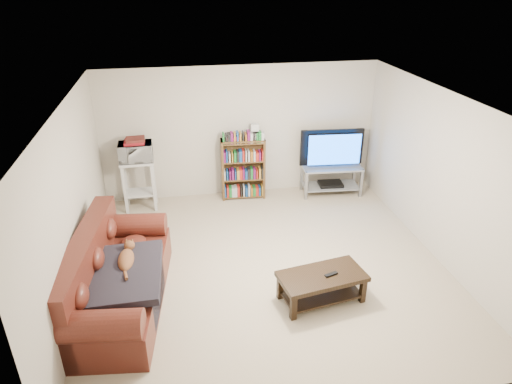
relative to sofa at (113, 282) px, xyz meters
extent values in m
plane|color=#C5B192|center=(2.08, 0.48, -0.34)|extent=(5.00, 5.00, 0.00)
plane|color=white|center=(2.08, 0.48, 2.06)|extent=(5.00, 5.00, 0.00)
plane|color=beige|center=(2.08, 2.98, 0.86)|extent=(5.00, 0.00, 5.00)
plane|color=beige|center=(2.08, -2.02, 0.86)|extent=(5.00, 0.00, 5.00)
plane|color=beige|center=(-0.42, 0.48, 0.86)|extent=(0.00, 5.00, 5.00)
plane|color=beige|center=(4.58, 0.48, 0.86)|extent=(0.00, 5.00, 5.00)
cube|color=#531F15|center=(0.09, -0.01, -0.12)|extent=(1.25, 2.40, 0.44)
cube|color=#531F15|center=(-0.27, 0.03, 0.16)|extent=(0.52, 2.31, 0.96)
cube|color=#531F15|center=(-0.03, -1.03, -0.06)|extent=(0.96, 0.35, 0.56)
cube|color=#531F15|center=(0.21, 1.01, -0.06)|extent=(0.96, 0.35, 0.56)
cube|color=black|center=(0.17, -0.18, 0.23)|extent=(0.93, 1.18, 0.19)
cube|color=black|center=(2.60, -0.39, 0.03)|extent=(1.16, 0.72, 0.06)
cube|color=black|center=(2.60, -0.39, -0.24)|extent=(1.05, 0.64, 0.03)
cube|color=black|center=(2.16, -0.68, -0.17)|extent=(0.08, 0.08, 0.34)
cube|color=black|center=(3.11, -0.52, -0.17)|extent=(0.08, 0.08, 0.34)
cube|color=black|center=(2.09, -0.26, -0.17)|extent=(0.08, 0.08, 0.34)
cube|color=black|center=(3.04, -0.10, -0.17)|extent=(0.08, 0.08, 0.34)
cube|color=black|center=(2.70, -0.42, 0.07)|extent=(0.18, 0.10, 0.02)
cube|color=#999EA3|center=(3.74, 2.61, 0.20)|extent=(1.14, 0.58, 0.03)
cube|color=#999EA3|center=(3.74, 2.61, -0.19)|extent=(1.08, 0.55, 0.02)
cube|color=gray|center=(3.20, 2.43, -0.06)|extent=(0.05, 0.05, 0.55)
cube|color=gray|center=(4.24, 2.35, -0.06)|extent=(0.05, 0.05, 0.55)
cube|color=gray|center=(3.24, 2.86, -0.06)|extent=(0.05, 0.05, 0.55)
cube|color=gray|center=(4.27, 2.78, -0.06)|extent=(0.05, 0.05, 0.55)
imported|color=black|center=(3.74, 2.61, 0.55)|extent=(1.19, 0.25, 0.68)
cube|color=black|center=(3.74, 2.61, -0.15)|extent=(0.46, 0.34, 0.06)
cube|color=#51381C|center=(1.70, 2.75, 0.23)|extent=(0.05, 0.25, 1.14)
cube|color=#51381C|center=(2.46, 2.71, 0.23)|extent=(0.05, 0.25, 1.14)
cube|color=#51381C|center=(2.08, 2.73, 0.79)|extent=(0.81, 0.29, 0.03)
cube|color=maroon|center=(1.90, 2.74, 0.84)|extent=(0.24, 0.19, 0.06)
cube|color=silver|center=(0.22, 2.64, 0.55)|extent=(0.58, 0.42, 0.04)
cube|color=silver|center=(0.22, 2.64, -0.04)|extent=(0.52, 0.38, 0.03)
cube|color=silver|center=(-0.02, 2.47, 0.10)|extent=(0.05, 0.05, 0.87)
cube|color=silver|center=(0.47, 2.48, 0.10)|extent=(0.05, 0.05, 0.87)
cube|color=silver|center=(-0.03, 2.81, 0.10)|extent=(0.05, 0.05, 0.87)
cube|color=silver|center=(0.46, 2.81, 0.10)|extent=(0.05, 0.05, 0.87)
imported|color=silver|center=(0.22, 2.64, 0.73)|extent=(0.57, 0.39, 0.31)
cube|color=maroon|center=(0.22, 2.64, 0.91)|extent=(0.34, 0.29, 0.05)
camera|label=1|loc=(0.93, -4.87, 3.51)|focal=32.00mm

